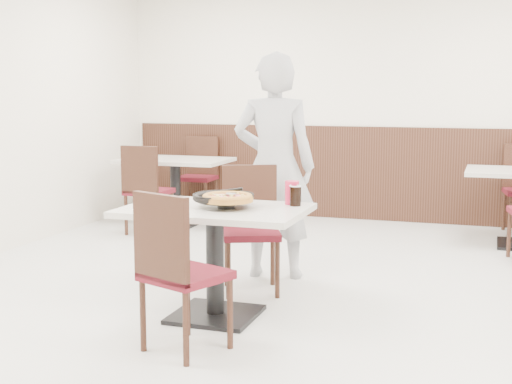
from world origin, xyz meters
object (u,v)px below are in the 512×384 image
(diner_person, at_px, (274,166))
(cola_glass, at_px, (295,196))
(bg_chair_left_far, at_px, (197,176))
(bg_chair_left_near, at_px, (149,189))
(chair_far, at_px, (251,230))
(pizza_pan, at_px, (223,201))
(red_cup, at_px, (292,193))
(chair_near, at_px, (186,271))
(side_plate, at_px, (153,206))
(bg_table_left, at_px, (176,191))
(pizza, at_px, (227,200))
(main_table, at_px, (215,263))

(diner_person, bearing_deg, cola_glass, 107.06)
(bg_chair_left_far, bearing_deg, bg_chair_left_near, 88.12)
(bg_chair_left_far, bearing_deg, chair_far, 118.71)
(pizza_pan, bearing_deg, cola_glass, 24.79)
(red_cup, bearing_deg, chair_near, -112.33)
(side_plate, xyz_separation_m, diner_person, (0.44, 1.30, 0.15))
(bg_table_left, xyz_separation_m, bg_chair_left_near, (-0.04, -0.59, 0.10))
(chair_near, bearing_deg, pizza_pan, 113.57)
(pizza, bearing_deg, bg_table_left, 120.47)
(chair_near, distance_m, diner_person, 1.84)
(pizza_pan, bearing_deg, bg_chair_left_far, 115.71)
(side_plate, height_order, cola_glass, cola_glass)
(pizza, bearing_deg, red_cup, 41.57)
(red_cup, distance_m, bg_chair_left_far, 4.05)
(bg_chair_left_near, distance_m, bg_chair_left_far, 1.26)
(main_table, height_order, bg_table_left, same)
(pizza_pan, relative_size, cola_glass, 2.65)
(pizza_pan, relative_size, bg_table_left, 0.29)
(bg_table_left, bearing_deg, side_plate, -67.53)
(chair_far, bearing_deg, chair_near, 68.86)
(diner_person, height_order, bg_table_left, diner_person)
(bg_chair_left_far, bearing_deg, diner_person, 123.79)
(pizza_pan, xyz_separation_m, diner_person, (0.01, 1.13, 0.12))
(side_plate, height_order, bg_table_left, side_plate)
(chair_near, relative_size, diner_person, 0.52)
(pizza_pan, bearing_deg, diner_person, 89.64)
(main_table, height_order, bg_chair_left_near, bg_chair_left_near)
(red_cup, bearing_deg, bg_chair_left_near, 135.47)
(chair_far, xyz_separation_m, bg_chair_left_near, (-1.76, 1.79, 0.00))
(main_table, relative_size, cola_glass, 9.23)
(bg_table_left, bearing_deg, pizza, -59.53)
(diner_person, bearing_deg, chair_far, 79.26)
(main_table, bearing_deg, chair_near, -83.62)
(main_table, relative_size, diner_person, 0.66)
(main_table, relative_size, bg_chair_left_near, 1.26)
(chair_near, relative_size, side_plate, 5.76)
(side_plate, distance_m, bg_chair_left_near, 2.92)
(pizza, distance_m, side_plate, 0.50)
(side_plate, relative_size, bg_chair_left_near, 0.17)
(diner_person, bearing_deg, pizza, 83.97)
(chair_far, relative_size, bg_table_left, 0.79)
(chair_far, height_order, bg_table_left, chair_far)
(chair_far, bearing_deg, main_table, 64.26)
(pizza, relative_size, cola_glass, 2.60)
(chair_far, xyz_separation_m, bg_table_left, (-1.73, 2.38, -0.10))
(red_cup, xyz_separation_m, bg_table_left, (-2.14, 2.73, -0.45))
(main_table, xyz_separation_m, red_cup, (0.45, 0.29, 0.45))
(chair_far, relative_size, red_cup, 5.94)
(chair_far, relative_size, pizza, 2.81)
(bg_table_left, height_order, bg_chair_left_near, bg_chair_left_near)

